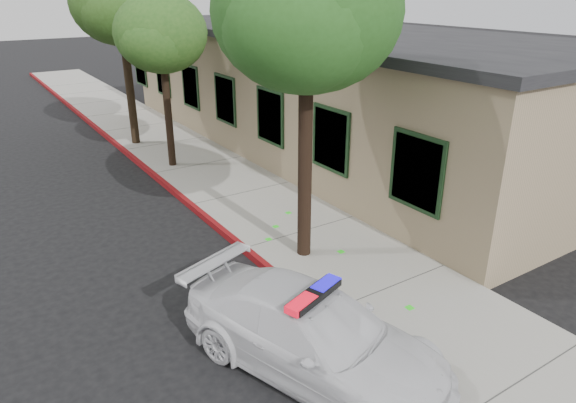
# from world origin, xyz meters

# --- Properties ---
(ground) EXTENTS (120.00, 120.00, 0.00)m
(ground) POSITION_xyz_m (0.00, 0.00, 0.00)
(ground) COLOR black
(ground) RESTS_ON ground
(sidewalk) EXTENTS (3.20, 60.00, 0.15)m
(sidewalk) POSITION_xyz_m (1.60, 3.00, 0.07)
(sidewalk) COLOR #9A968C
(sidewalk) RESTS_ON ground
(red_curb) EXTENTS (0.14, 60.00, 0.16)m
(red_curb) POSITION_xyz_m (0.06, 3.00, 0.08)
(red_curb) COLOR maroon
(red_curb) RESTS_ON ground
(clapboard_building) EXTENTS (7.30, 20.89, 4.24)m
(clapboard_building) POSITION_xyz_m (6.69, 9.00, 2.13)
(clapboard_building) COLOR tan
(clapboard_building) RESTS_ON ground
(police_car) EXTENTS (3.23, 4.87, 1.43)m
(police_car) POSITION_xyz_m (-0.90, -0.93, 0.66)
(police_car) COLOR silver
(police_car) RESTS_ON ground
(street_tree_near) EXTENTS (3.70, 3.59, 6.58)m
(street_tree_near) POSITION_xyz_m (1.03, 2.07, 5.06)
(street_tree_near) COLOR black
(street_tree_near) RESTS_ON sidewalk
(street_tree_mid) EXTENTS (2.80, 2.91, 5.34)m
(street_tree_mid) POSITION_xyz_m (0.88, 9.49, 4.17)
(street_tree_mid) COLOR black
(street_tree_mid) RESTS_ON sidewalk
(street_tree_far) EXTENTS (3.38, 3.51, 6.35)m
(street_tree_far) POSITION_xyz_m (0.75, 12.68, 4.92)
(street_tree_far) COLOR black
(street_tree_far) RESTS_ON sidewalk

